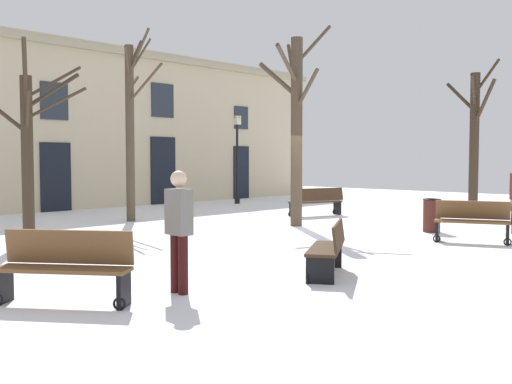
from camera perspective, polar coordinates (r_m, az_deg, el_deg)
ground_plane at (r=15.86m, az=5.13°, el=-3.55°), size 37.77×37.77×0.00m
building_facade at (r=23.30m, az=-14.49°, el=6.33°), size 23.60×0.60×6.21m
tree_foreground at (r=14.09m, az=-21.05°, el=4.09°), size 2.03×1.52×4.41m
tree_near_facade at (r=16.41m, az=3.90°, el=6.65°), size 2.82×2.00×5.70m
tree_center at (r=21.66m, az=20.32°, el=5.03°), size 1.65×2.16×5.25m
tree_right_of_center at (r=17.95m, az=-11.98°, el=6.31°), size 1.39×2.17×5.63m
streetlamp at (r=24.43m, az=-1.84°, el=4.18°), size 0.30×0.30×3.70m
litter_bin at (r=15.69m, az=16.60°, el=-2.17°), size 0.46×0.46×0.85m
bench_back_to_back_left at (r=19.39m, az=5.88°, el=-0.88°), size 1.93×1.02×0.91m
bench_back_to_back_right at (r=14.02m, az=20.13°, el=-2.66°), size 1.07×1.66×0.93m
bench_far_corner at (r=9.57m, az=7.03°, el=-5.46°), size 1.55×1.20×0.86m
bench_near_lamp at (r=8.04m, az=-17.97°, el=-6.82°), size 1.37×1.67×0.95m
person_crossing_plaza at (r=8.24m, az=-7.45°, el=-3.22°), size 0.24×0.39×1.71m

